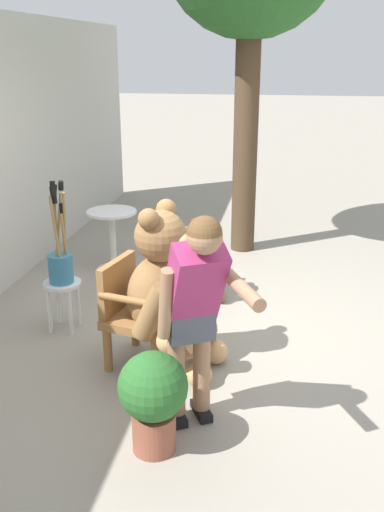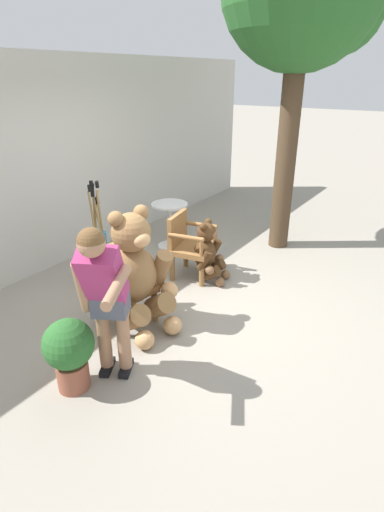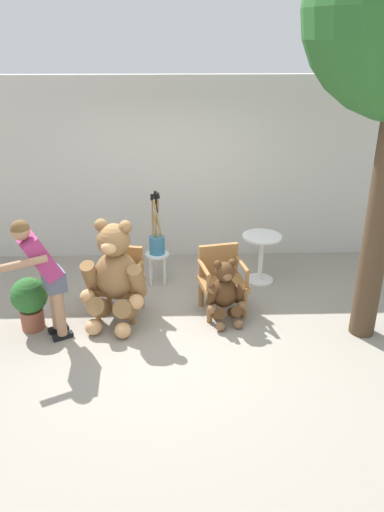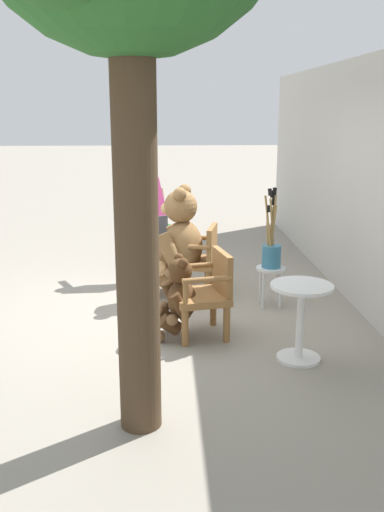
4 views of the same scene
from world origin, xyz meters
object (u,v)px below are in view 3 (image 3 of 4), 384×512
object	(u,v)px
white_stool	(158,260)
wooden_chair_right	(221,278)
round_side_table	(261,253)
potted_plant	(30,300)
teddy_bear_large	(115,274)
brush_bucket	(157,239)
person_visitor	(43,269)
teddy_bear_small	(225,292)
wooden_chair_left	(120,279)

from	to	relation	value
white_stool	wooden_chair_right	bearing A→B (deg)	-43.61
white_stool	round_side_table	world-z (taller)	round_side_table
round_side_table	potted_plant	xyz separation A→B (m)	(-3.00, -1.19, -0.05)
potted_plant	teddy_bear_large	bearing A→B (deg)	7.50
brush_bucket	teddy_bear_large	bearing A→B (deg)	-114.25
wooden_chair_right	person_visitor	world-z (taller)	person_visitor
person_visitor	teddy_bear_large	bearing A→B (deg)	24.82
teddy_bear_small	person_visitor	world-z (taller)	person_visitor
white_stool	round_side_table	bearing A→B (deg)	-0.21
teddy_bear_large	teddy_bear_small	xyz separation A→B (m)	(1.35, -0.03, -0.25)
wooden_chair_right	teddy_bear_large	xyz separation A→B (m)	(-1.33, -0.25, 0.20)
person_visitor	potted_plant	distance (m)	0.62
teddy_bear_large	person_visitor	size ratio (longest dim) A/B	0.88
wooden_chair_left	white_stool	xyz separation A→B (m)	(0.45, 0.81, -0.11)
round_side_table	potted_plant	distance (m)	3.23
teddy_bear_large	person_visitor	distance (m)	0.87
wooden_chair_right	potted_plant	distance (m)	2.39
wooden_chair_left	teddy_bear_small	world-z (taller)	wooden_chair_left
round_side_table	wooden_chair_right	bearing A→B (deg)	-128.37
wooden_chair_right	potted_plant	xyz separation A→B (m)	(-2.36, -0.39, -0.07)
round_side_table	potted_plant	world-z (taller)	round_side_table
teddy_bear_large	white_stool	xyz separation A→B (m)	(0.48, 1.06, -0.30)
white_stool	potted_plant	world-z (taller)	potted_plant
teddy_bear_small	round_side_table	bearing A→B (deg)	60.50
wooden_chair_right	brush_bucket	distance (m)	1.20
wooden_chair_left	brush_bucket	xyz separation A→B (m)	(0.45, 0.81, 0.21)
white_stool	person_visitor	bearing A→B (deg)	-131.13
white_stool	round_side_table	distance (m)	1.50
white_stool	potted_plant	xyz separation A→B (m)	(-1.50, -1.20, 0.04)
wooden_chair_left	potted_plant	world-z (taller)	wooden_chair_left
wooden_chair_left	wooden_chair_right	size ratio (longest dim) A/B	1.00
wooden_chair_left	teddy_bear_large	world-z (taller)	teddy_bear_large
wooden_chair_left	potted_plant	xyz separation A→B (m)	(-1.06, -0.39, -0.07)
teddy_bear_large	round_side_table	size ratio (longest dim) A/B	1.87
teddy_bear_large	wooden_chair_left	bearing A→B (deg)	83.29
teddy_bear_small	potted_plant	bearing A→B (deg)	-177.55
person_visitor	brush_bucket	distance (m)	1.89
wooden_chair_right	round_side_table	world-z (taller)	wooden_chair_right
teddy_bear_small	wooden_chair_left	bearing A→B (deg)	167.88
person_visitor	brush_bucket	xyz separation A→B (m)	(1.23, 1.41, -0.24)
wooden_chair_left	teddy_bear_small	size ratio (longest dim) A/B	1.03
brush_bucket	round_side_table	world-z (taller)	brush_bucket
wooden_chair_left	potted_plant	size ratio (longest dim) A/B	1.26
teddy_bear_large	potted_plant	distance (m)	1.07
person_visitor	round_side_table	size ratio (longest dim) A/B	2.13
wooden_chair_right	potted_plant	world-z (taller)	wooden_chair_right
wooden_chair_left	teddy_bear_large	xyz separation A→B (m)	(-0.03, -0.25, 0.20)
white_stool	potted_plant	distance (m)	1.92
wooden_chair_left	round_side_table	bearing A→B (deg)	22.59
wooden_chair_right	person_visitor	xyz separation A→B (m)	(-2.09, -0.60, 0.45)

